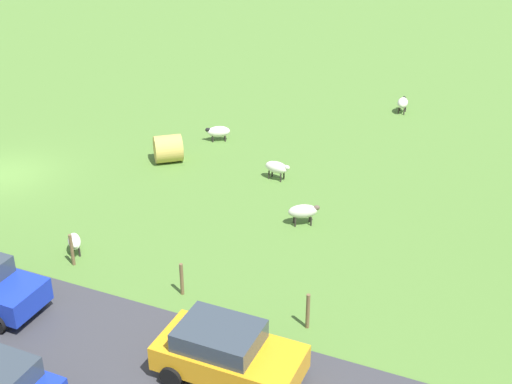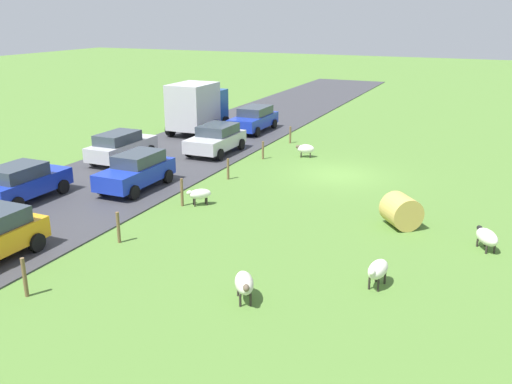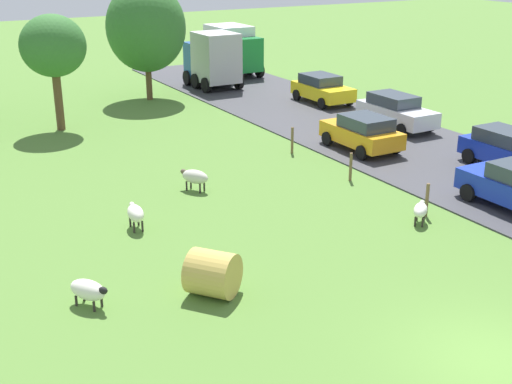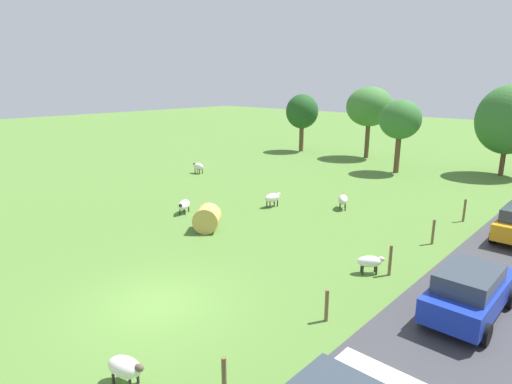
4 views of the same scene
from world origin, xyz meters
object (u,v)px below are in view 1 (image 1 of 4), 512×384
Objects in this scene: sheep_2 at (277,167)px; sheep_4 at (218,132)px; hay_bale_0 at (168,149)px; sheep_3 at (303,211)px; car_1 at (227,352)px; sheep_0 at (74,242)px; sheep_1 at (403,103)px.

sheep_4 is at bearing -123.84° from sheep_2.
hay_bale_0 is at bearing -18.17° from sheep_4.
car_1 is (8.88, 1.06, 0.33)m from sheep_3.
sheep_0 is at bearing 6.61° from hay_bale_0.
sheep_0 is 0.83× the size of sheep_2.
hay_bale_0 is at bearing -143.61° from car_1.
car_1 reaches higher than hay_bale_0.
hay_bale_0 reaches higher than sheep_1.
sheep_4 is 16.91m from car_1.
hay_bale_0 reaches higher than sheep_0.
sheep_4 is (-11.41, 0.06, -0.01)m from sheep_0.
hay_bale_0 is 0.32× the size of car_1.
hay_bale_0 reaches higher than sheep_2.
sheep_2 is at bearing -143.52° from sheep_3.
sheep_3 is at bearing 36.48° from sheep_2.
sheep_0 is 0.82× the size of sheep_4.
sheep_1 is at bearing -179.11° from car_1.
sheep_3 is 9.08m from sheep_4.
sheep_4 is 0.98× the size of hay_bale_0.
car_1 is at bearing 0.89° from sheep_1.
hay_bale_0 is (10.62, -8.43, 0.06)m from sheep_1.
sheep_0 is 0.25× the size of car_1.
hay_bale_0 is (0.25, -5.29, 0.07)m from sheep_2.
sheep_3 is (3.28, 2.42, 0.00)m from sheep_2.
sheep_0 is 0.93× the size of sheep_1.
sheep_4 is at bearing -44.60° from sheep_1.
sheep_2 is at bearing 153.16° from sheep_0.
sheep_0 is 11.41m from sheep_4.
sheep_1 is at bearing 177.00° from sheep_3.
sheep_2 is 0.30× the size of car_1.
hay_bale_0 is at bearing -38.43° from sheep_1.
sheep_0 is at bearing -0.29° from sheep_4.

